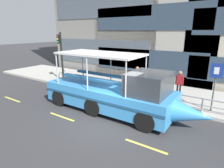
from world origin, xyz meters
TOP-DOWN VIEW (x-y plane):
  - ground_plane at (0.00, 0.00)m, footprint 120.00×120.00m
  - sidewalk at (0.00, 5.60)m, footprint 32.00×4.80m
  - curb_edge at (0.00, 3.11)m, footprint 32.00×0.18m
  - lane_centreline at (-0.00, -0.95)m, footprint 25.80×0.12m
  - curb_guardrail at (-0.65, 3.45)m, footprint 12.34×0.09m
  - traffic_light_pole at (-7.26, 3.59)m, footprint 0.24×0.46m
  - parking_sign at (4.13, 3.82)m, footprint 0.60×0.12m
  - leaned_bicycle at (-7.24, 3.90)m, footprint 1.74×0.46m
  - duck_tour_boat at (-0.37, 1.24)m, footprint 9.33×2.59m
  - pedestrian_near_bow at (2.04, 5.05)m, footprint 0.51×0.24m
  - pedestrian_mid_left at (-0.93, 4.96)m, footprint 0.27×0.50m

SIDE VIEW (x-z plane):
  - ground_plane at x=0.00m, z-range 0.00..0.00m
  - lane_centreline at x=0.00m, z-range 0.00..0.01m
  - sidewalk at x=0.00m, z-range 0.00..0.18m
  - curb_edge at x=0.00m, z-range 0.00..0.18m
  - leaned_bicycle at x=-7.24m, z-range 0.08..1.04m
  - curb_guardrail at x=-0.65m, z-range 0.31..1.09m
  - duck_tour_boat at x=-0.37m, z-range -0.55..2.68m
  - pedestrian_mid_left at x=-0.93m, z-range 0.36..2.13m
  - pedestrian_near_bow at x=2.04m, z-range 0.36..2.14m
  - parking_sign at x=4.13m, z-range 0.65..3.28m
  - traffic_light_pole at x=-7.26m, z-range 0.62..4.75m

